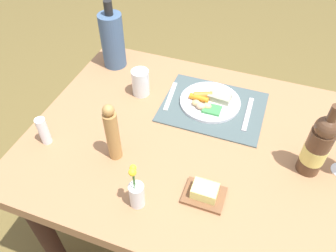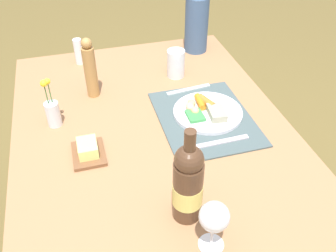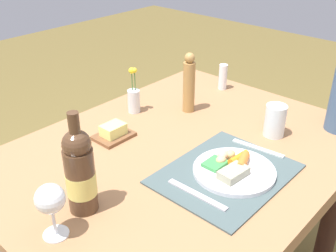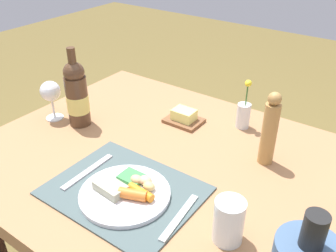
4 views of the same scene
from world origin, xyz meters
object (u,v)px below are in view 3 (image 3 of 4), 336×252
at_px(wine_bottle, 80,172).
at_px(butter_dish, 113,133).
at_px(water_tumbler, 275,122).
at_px(fork, 197,194).
at_px(wine_glass, 50,200).
at_px(salt_shaker, 223,77).
at_px(flower_vase, 134,98).
at_px(pepper_mill, 189,84).
at_px(dining_table, 181,175).
at_px(dinner_plate, 233,169).
at_px(knife, 258,148).

relative_size(wine_bottle, butter_dish, 2.20).
xyz_separation_m(water_tumbler, butter_dish, (-0.39, 0.40, -0.03)).
height_order(fork, wine_glass, wine_glass).
bearing_deg(salt_shaker, wine_glass, -167.45).
bearing_deg(flower_vase, pepper_mill, -45.26).
bearing_deg(dining_table, dinner_plate, -90.29).
height_order(knife, salt_shaker, salt_shaker).
xyz_separation_m(knife, salt_shaker, (0.34, 0.39, 0.05)).
relative_size(wine_glass, flower_vase, 0.82).
height_order(wine_bottle, salt_shaker, wine_bottle).
distance_m(dinner_plate, water_tumbler, 0.30).
bearing_deg(dining_table, pepper_mill, 35.14).
bearing_deg(flower_vase, knife, -81.76).
bearing_deg(salt_shaker, pepper_mill, -174.21).
bearing_deg(wine_glass, fork, -25.35).
distance_m(dining_table, dinner_plate, 0.24).
relative_size(fork, water_tumbler, 1.72).
height_order(dining_table, pepper_mill, pepper_mill).
xyz_separation_m(wine_bottle, butter_dish, (0.30, 0.22, -0.10)).
height_order(wine_bottle, pepper_mill, wine_bottle).
bearing_deg(butter_dish, wine_bottle, -143.21).
height_order(knife, flower_vase, flower_vase).
relative_size(water_tumbler, pepper_mill, 0.48).
relative_size(dinner_plate, wine_glass, 1.67).
distance_m(fork, flower_vase, 0.57).
bearing_deg(wine_bottle, knife, -18.83).
relative_size(water_tumbler, salt_shaker, 1.02).
bearing_deg(water_tumbler, fork, -177.85).
bearing_deg(fork, knife, -0.64).
distance_m(dining_table, wine_bottle, 0.45).
bearing_deg(butter_dish, flower_vase, 26.56).
bearing_deg(flower_vase, fork, -116.01).
xyz_separation_m(fork, salt_shaker, (0.67, 0.39, 0.05)).
bearing_deg(wine_bottle, butter_dish, 36.79).
distance_m(dining_table, fork, 0.27).
height_order(wine_glass, butter_dish, wine_glass).
bearing_deg(dining_table, knife, -48.92).
relative_size(dining_table, salt_shaker, 10.98).
xyz_separation_m(wine_glass, butter_dish, (0.41, 0.25, -0.09)).
bearing_deg(fork, pepper_mill, 41.06).
distance_m(dinner_plate, salt_shaker, 0.65).
height_order(fork, pepper_mill, pepper_mill).
bearing_deg(knife, water_tumbler, 0.41).
distance_m(dining_table, flower_vase, 0.37).
height_order(water_tumbler, flower_vase, flower_vase).
xyz_separation_m(dining_table, wine_bottle, (-0.40, 0.00, 0.22)).
relative_size(butter_dish, flower_vase, 0.72).
relative_size(fork, wine_bottle, 0.69).
relative_size(flower_vase, pepper_mill, 0.77).
xyz_separation_m(dinner_plate, butter_dish, (-0.10, 0.43, 0.00)).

